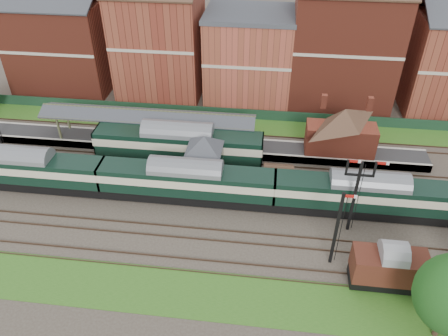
# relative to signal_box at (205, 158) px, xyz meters

# --- Properties ---
(ground) EXTENTS (160.00, 160.00, 0.00)m
(ground) POSITION_rel_signal_box_xyz_m (3.00, -3.25, -3.19)
(ground) COLOR #473D33
(ground) RESTS_ON ground
(grass_back) EXTENTS (90.00, 4.50, 0.06)m
(grass_back) POSITION_rel_signal_box_xyz_m (3.00, 12.75, -3.16)
(grass_back) COLOR #2D6619
(grass_back) RESTS_ON ground
(grass_front) EXTENTS (90.00, 5.00, 0.06)m
(grass_front) POSITION_rel_signal_box_xyz_m (3.00, -15.25, -3.16)
(grass_front) COLOR #2D6619
(grass_front) RESTS_ON ground
(fence) EXTENTS (90.00, 0.12, 1.50)m
(fence) POSITION_rel_signal_box_xyz_m (3.00, 14.75, -2.44)
(fence) COLOR #193823
(fence) RESTS_ON ground
(platform) EXTENTS (55.00, 3.40, 1.00)m
(platform) POSITION_rel_signal_box_xyz_m (-2.00, 6.50, -2.69)
(platform) COLOR #2D2D2D
(platform) RESTS_ON ground
(signal_box) EXTENTS (5.40, 5.40, 6.00)m
(signal_box) POSITION_rel_signal_box_xyz_m (0.00, 0.00, 0.00)
(signal_box) COLOR #6E7C58
(signal_box) RESTS_ON ground
(brick_hut) EXTENTS (3.20, 2.64, 2.94)m
(brick_hut) POSITION_rel_signal_box_xyz_m (8.00, 0.00, -2.00)
(brick_hut) COLOR maroon
(brick_hut) RESTS_ON ground
(station_building) EXTENTS (8.10, 8.10, 5.90)m
(station_building) POSITION_rel_signal_box_xyz_m (15.00, 6.50, 0.76)
(station_building) COLOR maroon
(station_building) RESTS_ON platform
(canopy) EXTENTS (26.00, 3.89, 4.08)m
(canopy) POSITION_rel_signal_box_xyz_m (-8.00, 6.50, 1.39)
(canopy) COLOR #4B4E31
(canopy) RESTS_ON platform
(semaphore_bracket) EXTENTS (3.60, 0.25, 8.18)m
(semaphore_bracket) POSITION_rel_signal_box_xyz_m (15.04, -5.75, 1.44)
(semaphore_bracket) COLOR black
(semaphore_bracket) RESTS_ON ground
(semaphore_siding) EXTENTS (1.23, 0.25, 8.00)m
(semaphore_siding) POSITION_rel_signal_box_xyz_m (13.02, -10.25, 0.96)
(semaphore_siding) COLOR black
(semaphore_siding) RESTS_ON ground
(town_backdrop) EXTENTS (69.00, 10.00, 16.00)m
(town_backdrop) POSITION_rel_signal_box_xyz_m (2.82, 21.75, 3.81)
(town_backdrop) COLOR maroon
(town_backdrop) RESTS_ON ground
(dmu_train) EXTENTS (54.37, 2.86, 4.18)m
(dmu_train) POSITION_rel_signal_box_xyz_m (-1.40, -3.25, -0.75)
(dmu_train) COLOR black
(dmu_train) RESTS_ON ground
(platform_railcar) EXTENTS (19.44, 3.06, 4.48)m
(platform_railcar) POSITION_rel_signal_box_xyz_m (-3.58, 3.25, -0.59)
(platform_railcar) COLOR black
(platform_railcar) RESTS_ON ground
(goods_van_a) EXTENTS (6.05, 2.62, 3.67)m
(goods_van_a) POSITION_rel_signal_box_xyz_m (17.40, -12.25, -1.10)
(goods_van_a) COLOR black
(goods_van_a) RESTS_ON ground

